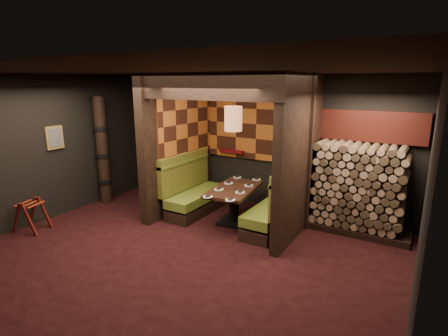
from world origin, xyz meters
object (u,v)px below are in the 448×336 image
at_px(booth_bench_left, 194,193).
at_px(luggage_rack, 31,214).
at_px(dining_table, 234,199).
at_px(booth_bench_right, 277,210).
at_px(totem_column, 103,151).
at_px(pendant_lamp, 233,119).
at_px(firewood_stack, 363,190).

relative_size(booth_bench_left, luggage_rack, 2.38).
relative_size(booth_bench_left, dining_table, 1.10).
bearing_deg(booth_bench_left, dining_table, -6.68).
bearing_deg(luggage_rack, booth_bench_right, 31.17).
bearing_deg(booth_bench_right, totem_column, -172.14).
relative_size(dining_table, totem_column, 0.60).
bearing_deg(booth_bench_left, booth_bench_right, 0.00).
relative_size(dining_table, luggage_rack, 2.16).
relative_size(booth_bench_left, totem_column, 0.67).
bearing_deg(booth_bench_right, booth_bench_left, 180.00).
bearing_deg(totem_column, luggage_rack, -87.47).
height_order(pendant_lamp, luggage_rack, pendant_lamp).
distance_m(booth_bench_left, booth_bench_right, 1.89).
height_order(luggage_rack, totem_column, totem_column).
distance_m(pendant_lamp, totem_column, 3.28).
xyz_separation_m(booth_bench_right, pendant_lamp, (-0.84, -0.17, 1.65)).
xyz_separation_m(luggage_rack, totem_column, (-0.08, 1.81, 0.87)).
height_order(booth_bench_right, luggage_rack, booth_bench_right).
xyz_separation_m(booth_bench_left, booth_bench_right, (1.89, 0.00, 0.00)).
bearing_deg(totem_column, booth_bench_right, 7.86).
height_order(booth_bench_left, pendant_lamp, pendant_lamp).
height_order(booth_bench_right, firewood_stack, firewood_stack).
height_order(totem_column, firewood_stack, totem_column).
bearing_deg(totem_column, dining_table, 7.73).
bearing_deg(totem_column, booth_bench_left, 14.75).
bearing_deg(luggage_rack, booth_bench_left, 49.61).
relative_size(dining_table, pendant_lamp, 1.41).
distance_m(booth_bench_left, dining_table, 1.06).
distance_m(booth_bench_right, totem_column, 4.10).
height_order(pendant_lamp, firewood_stack, pendant_lamp).
relative_size(totem_column, firewood_stack, 1.39).
xyz_separation_m(pendant_lamp, totem_column, (-3.14, -0.38, -0.86)).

